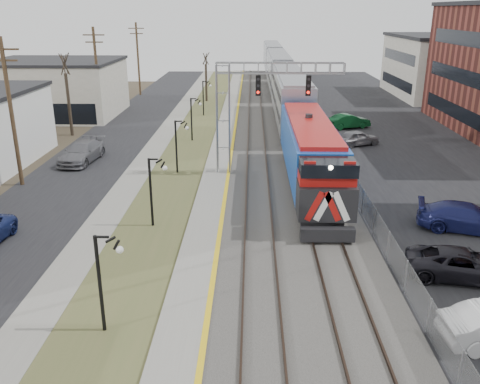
{
  "coord_description": "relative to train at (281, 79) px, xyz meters",
  "views": [
    {
      "loc": [
        1.54,
        -8.33,
        11.55
      ],
      "look_at": [
        0.98,
        16.62,
        2.6
      ],
      "focal_mm": 38.0,
      "sensor_mm": 36.0,
      "label": 1
    }
  ],
  "objects": [
    {
      "name": "street_west",
      "position": [
        -17.0,
        -25.0,
        -2.9
      ],
      "size": [
        7.0,
        120.0,
        0.04
      ],
      "primitive_type": "cube",
      "color": "black",
      "rests_on": "ground"
    },
    {
      "name": "sidewalk",
      "position": [
        -12.5,
        -25.0,
        -2.88
      ],
      "size": [
        2.0,
        120.0,
        0.08
      ],
      "primitive_type": "cube",
      "color": "gray",
      "rests_on": "ground"
    },
    {
      "name": "grass_median",
      "position": [
        -9.5,
        -25.0,
        -2.89
      ],
      "size": [
        4.0,
        120.0,
        0.06
      ],
      "primitive_type": "cube",
      "color": "#4D542C",
      "rests_on": "ground"
    },
    {
      "name": "platform",
      "position": [
        -6.5,
        -25.0,
        -2.8
      ],
      "size": [
        2.0,
        120.0,
        0.24
      ],
      "primitive_type": "cube",
      "color": "gray",
      "rests_on": "ground"
    },
    {
      "name": "ballast_bed",
      "position": [
        -1.5,
        -25.0,
        -2.82
      ],
      "size": [
        8.0,
        120.0,
        0.2
      ],
      "primitive_type": "cube",
      "color": "#595651",
      "rests_on": "ground"
    },
    {
      "name": "parking_lot",
      "position": [
        10.5,
        -25.0,
        -2.9
      ],
      "size": [
        16.0,
        120.0,
        0.04
      ],
      "primitive_type": "cube",
      "color": "black",
      "rests_on": "ground"
    },
    {
      "name": "platform_edge",
      "position": [
        -5.62,
        -25.0,
        -2.67
      ],
      "size": [
        0.24,
        120.0,
        0.01
      ],
      "primitive_type": "cube",
      "color": "gold",
      "rests_on": "platform"
    },
    {
      "name": "track_near",
      "position": [
        -3.5,
        -25.0,
        -2.64
      ],
      "size": [
        1.58,
        120.0,
        0.15
      ],
      "color": "#2D2119",
      "rests_on": "ballast_bed"
    },
    {
      "name": "track_far",
      "position": [
        -0.0,
        -25.0,
        -2.64
      ],
      "size": [
        1.58,
        120.0,
        0.15
      ],
      "color": "#2D2119",
      "rests_on": "ballast_bed"
    },
    {
      "name": "train",
      "position": [
        0.0,
        0.0,
        0.0
      ],
      "size": [
        3.0,
        85.85,
        5.33
      ],
      "color": "#154AAC",
      "rests_on": "ground"
    },
    {
      "name": "signal_gantry",
      "position": [
        -4.28,
        -32.01,
        2.67
      ],
      "size": [
        9.0,
        1.07,
        8.15
      ],
      "color": "gray",
      "rests_on": "ground"
    },
    {
      "name": "lampposts",
      "position": [
        -9.5,
        -41.71,
        -0.92
      ],
      "size": [
        0.14,
        62.14,
        4.0
      ],
      "color": "black",
      "rests_on": "ground"
    },
    {
      "name": "utility_poles",
      "position": [
        -20.0,
        -35.0,
        2.08
      ],
      "size": [
        0.28,
        80.28,
        10.0
      ],
      "color": "#4C3823",
      "rests_on": "ground"
    },
    {
      "name": "fence",
      "position": [
        2.7,
        -25.0,
        -2.12
      ],
      "size": [
        0.04,
        120.0,
        1.6
      ],
      "primitive_type": "cube",
      "color": "gray",
      "rests_on": "ground"
    },
    {
      "name": "bare_trees",
      "position": [
        -18.16,
        -21.09,
        -0.22
      ],
      "size": [
        12.3,
        42.3,
        5.95
      ],
      "color": "#382D23",
      "rests_on": "ground"
    },
    {
      "name": "car_lot_c",
      "position": [
        5.65,
        -47.62,
        -2.23
      ],
      "size": [
        5.27,
        3.14,
        1.37
      ],
      "primitive_type": "imported",
      "rotation": [
        0.0,
        0.0,
        1.39
      ],
      "color": "black",
      "rests_on": "ground"
    },
    {
      "name": "car_lot_d",
      "position": [
        7.97,
        -42.27,
        -2.16
      ],
      "size": [
        5.65,
        3.5,
        1.53
      ],
      "primitive_type": "imported",
      "rotation": [
        0.0,
        0.0,
        1.29
      ],
      "color": "#16194D",
      "rests_on": "ground"
    },
    {
      "name": "car_lot_e",
      "position": [
        5.6,
        -23.48,
        -2.22
      ],
      "size": [
        4.42,
        3.19,
        1.4
      ],
      "primitive_type": "imported",
      "rotation": [
        0.0,
        0.0,
        1.99
      ],
      "color": "slate",
      "rests_on": "ground"
    },
    {
      "name": "car_lot_f",
      "position": [
        6.07,
        -16.41,
        -2.18
      ],
      "size": [
        4.74,
        3.08,
        1.48
      ],
      "primitive_type": "imported",
      "rotation": [
        0.0,
        0.0,
        1.94
      ],
      "color": "#0E4620",
      "rests_on": "ground"
    },
    {
      "name": "car_street_b",
      "position": [
        -17.54,
        -29.27,
        -2.11
      ],
      "size": [
        2.86,
        5.78,
        1.62
      ],
      "primitive_type": "imported",
      "rotation": [
        0.0,
        0.0,
        -0.11
      ],
      "color": "slate",
      "rests_on": "ground"
    }
  ]
}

